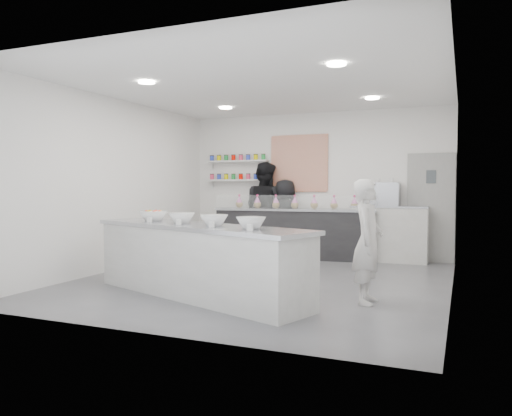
{
  "coord_description": "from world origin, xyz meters",
  "views": [
    {
      "loc": [
        2.88,
        -7.13,
        1.49
      ],
      "look_at": [
        -0.26,
        0.4,
        1.11
      ],
      "focal_mm": 35.0,
      "sensor_mm": 36.0,
      "label": 1
    }
  ],
  "objects": [
    {
      "name": "back_door",
      "position": [
        2.3,
        2.97,
        1.05
      ],
      "size": [
        0.88,
        0.04,
        2.1
      ],
      "primitive_type": "cube",
      "color": "gray",
      "rests_on": "floor"
    },
    {
      "name": "downlight_1",
      "position": [
        1.4,
        -1.0,
        2.98
      ],
      "size": [
        0.24,
        0.24,
        0.02
      ],
      "primitive_type": "cylinder",
      "color": "white",
      "rests_on": "ceiling"
    },
    {
      "name": "prep_counter",
      "position": [
        -0.38,
        -1.34,
        0.48
      ],
      "size": [
        3.6,
        1.96,
        0.96
      ],
      "primitive_type": "cube",
      "rotation": [
        0.0,
        0.0,
        -0.35
      ],
      "color": "beige",
      "rests_on": "floor"
    },
    {
      "name": "downlight_2",
      "position": [
        -1.4,
        1.6,
        2.98
      ],
      "size": [
        0.24,
        0.24,
        0.02
      ],
      "primitive_type": "cylinder",
      "color": "white",
      "rests_on": "ceiling"
    },
    {
      "name": "staff_right",
      "position": [
        -0.6,
        2.79,
        0.81
      ],
      "size": [
        0.89,
        0.7,
        1.61
      ],
      "primitive_type": "imported",
      "rotation": [
        0.0,
        0.0,
        2.89
      ],
      "color": "black",
      "rests_on": "floor"
    },
    {
      "name": "left_wall",
      "position": [
        -2.75,
        0.0,
        1.5
      ],
      "size": [
        0.0,
        6.0,
        6.0
      ],
      "primitive_type": "plane",
      "rotation": [
        1.57,
        0.0,
        1.57
      ],
      "color": "white",
      "rests_on": "floor"
    },
    {
      "name": "back_bar",
      "position": [
        -0.3,
        2.54,
        0.51
      ],
      "size": [
        3.31,
        0.9,
        1.01
      ],
      "primitive_type": "cube",
      "rotation": [
        0.0,
        0.0,
        0.09
      ],
      "color": "black",
      "rests_on": "floor"
    },
    {
      "name": "ceiling",
      "position": [
        0.0,
        0.0,
        3.0
      ],
      "size": [
        6.0,
        6.0,
        0.0
      ],
      "primitive_type": "plane",
      "rotation": [
        3.14,
        0.0,
        0.0
      ],
      "color": "white",
      "rests_on": "floor"
    },
    {
      "name": "right_wall",
      "position": [
        2.75,
        0.0,
        1.5
      ],
      "size": [
        0.0,
        6.0,
        6.0
      ],
      "primitive_type": "plane",
      "rotation": [
        1.57,
        0.0,
        -1.57
      ],
      "color": "white",
      "rests_on": "floor"
    },
    {
      "name": "downlight_0",
      "position": [
        -1.4,
        -1.0,
        2.98
      ],
      "size": [
        0.24,
        0.24,
        0.02
      ],
      "primitive_type": "cylinder",
      "color": "white",
      "rests_on": "ceiling"
    },
    {
      "name": "woman_prep",
      "position": [
        1.78,
        -0.84,
        0.78
      ],
      "size": [
        0.38,
        0.57,
        1.56
      ],
      "primitive_type": "imported",
      "rotation": [
        0.0,
        0.0,
        1.58
      ],
      "color": "silver",
      "rests_on": "floor"
    },
    {
      "name": "espresso_ledge",
      "position": [
        1.55,
        2.78,
        0.54
      ],
      "size": [
        1.46,
        0.47,
        1.09
      ],
      "primitive_type": "cube",
      "color": "beige",
      "rests_on": "floor"
    },
    {
      "name": "back_wall",
      "position": [
        0.0,
        3.0,
        1.5
      ],
      "size": [
        5.5,
        0.0,
        5.5
      ],
      "primitive_type": "plane",
      "rotation": [
        1.57,
        0.0,
        0.0
      ],
      "color": "white",
      "rests_on": "floor"
    },
    {
      "name": "floor",
      "position": [
        0.0,
        0.0,
        0.0
      ],
      "size": [
        6.0,
        6.0,
        0.0
      ],
      "primitive_type": "plane",
      "color": "#515156",
      "rests_on": "ground"
    },
    {
      "name": "cookie_bags",
      "position": [
        -0.3,
        2.54,
        1.15
      ],
      "size": [
        2.56,
        0.39,
        0.27
      ],
      "primitive_type": null,
      "rotation": [
        0.0,
        0.0,
        0.09
      ],
      "color": "#E86FC9",
      "rests_on": "back_bar"
    },
    {
      "name": "staff_left",
      "position": [
        -1.06,
        2.79,
        0.99
      ],
      "size": [
        1.15,
        1.01,
        1.97
      ],
      "primitive_type": "imported",
      "rotation": [
        0.0,
        0.0,
        2.82
      ],
      "color": "black",
      "rests_on": "floor"
    },
    {
      "name": "label_cards",
      "position": [
        -0.21,
        -1.81,
        1.0
      ],
      "size": [
        2.01,
        0.04,
        0.07
      ],
      "primitive_type": null,
      "color": "white",
      "rests_on": "prep_counter"
    },
    {
      "name": "preserve_jars",
      "position": [
        -1.75,
        2.88,
        1.88
      ],
      "size": [
        1.45,
        0.1,
        0.56
      ],
      "primitive_type": null,
      "color": "#EA3E65",
      "rests_on": "jar_shelf_lower"
    },
    {
      "name": "downlight_3",
      "position": [
        1.4,
        1.6,
        2.98
      ],
      "size": [
        0.24,
        0.24,
        0.02
      ],
      "primitive_type": "cylinder",
      "color": "white",
      "rests_on": "ceiling"
    },
    {
      "name": "pattern_panel",
      "position": [
        -0.35,
        2.98,
        1.95
      ],
      "size": [
        1.25,
        0.03,
        1.2
      ],
      "primitive_type": "cube",
      "color": "#AE2A00",
      "rests_on": "back_wall"
    },
    {
      "name": "jar_shelf_lower",
      "position": [
        -1.75,
        2.9,
        1.6
      ],
      "size": [
        1.45,
        0.22,
        0.04
      ],
      "primitive_type": "cube",
      "color": "silver",
      "rests_on": "back_wall"
    },
    {
      "name": "prep_bowls",
      "position": [
        -0.38,
        -1.34,
        1.04
      ],
      "size": [
        2.33,
        1.22,
        0.14
      ],
      "primitive_type": null,
      "rotation": [
        0.0,
        0.0,
        -0.35
      ],
      "color": "white",
      "rests_on": "prep_counter"
    },
    {
      "name": "espresso_machine",
      "position": [
        1.46,
        2.78,
        1.3
      ],
      "size": [
        0.57,
        0.39,
        0.43
      ],
      "primitive_type": "cube",
      "color": "#93969E",
      "rests_on": "espresso_ledge"
    },
    {
      "name": "cup_stacks",
      "position": [
        1.35,
        2.78,
        1.27
      ],
      "size": [
        0.24,
        0.24,
        0.37
      ],
      "primitive_type": null,
      "color": "#C0AD89",
      "rests_on": "espresso_ledge"
    },
    {
      "name": "jar_shelf_upper",
      "position": [
        -1.75,
        2.9,
        2.02
      ],
      "size": [
        1.45,
        0.22,
        0.04
      ],
      "primitive_type": "cube",
      "color": "silver",
      "rests_on": "back_wall"
    },
    {
      "name": "sneeze_guard",
      "position": [
        -0.27,
        2.26,
        1.15
      ],
      "size": [
        3.21,
        0.31,
        0.28
      ],
      "primitive_type": "cube",
      "rotation": [
        0.0,
        0.0,
        0.09
      ],
      "color": "white",
      "rests_on": "back_bar"
    }
  ]
}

